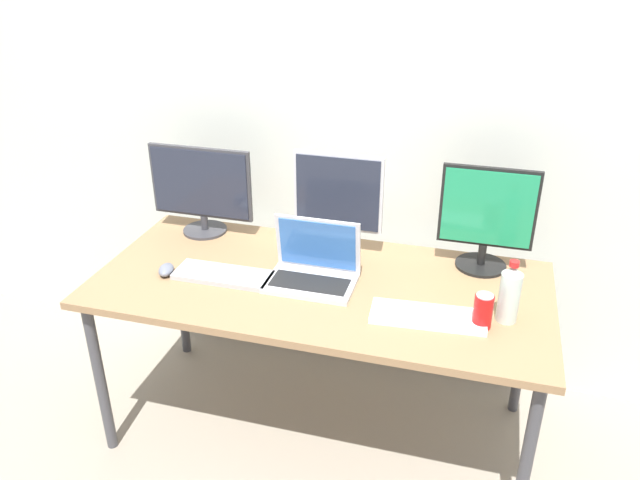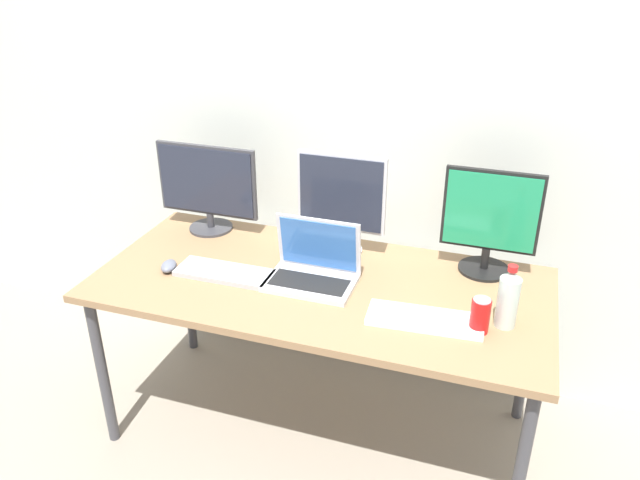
# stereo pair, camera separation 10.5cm
# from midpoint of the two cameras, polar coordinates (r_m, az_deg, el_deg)

# --- Properties ---
(ground_plane) EXTENTS (16.00, 16.00, 0.00)m
(ground_plane) POSITION_cam_midpoint_polar(r_m,az_deg,el_deg) (2.87, -1.09, -16.67)
(ground_plane) COLOR gray
(wall_back) EXTENTS (7.00, 0.08, 2.60)m
(wall_back) POSITION_cam_midpoint_polar(r_m,az_deg,el_deg) (2.74, 2.31, 12.49)
(wall_back) COLOR silver
(wall_back) RESTS_ON ground
(work_desk) EXTENTS (1.76, 0.81, 0.74)m
(work_desk) POSITION_cam_midpoint_polar(r_m,az_deg,el_deg) (2.45, -1.23, -4.97)
(work_desk) COLOR #424247
(work_desk) RESTS_ON ground
(monitor_left) EXTENTS (0.47, 0.20, 0.40)m
(monitor_left) POSITION_cam_midpoint_polar(r_m,az_deg,el_deg) (2.79, -11.87, 4.62)
(monitor_left) COLOR #38383D
(monitor_left) RESTS_ON work_desk
(monitor_center) EXTENTS (0.37, 0.18, 0.43)m
(monitor_center) POSITION_cam_midpoint_polar(r_m,az_deg,el_deg) (2.55, 0.48, 3.63)
(monitor_center) COLOR silver
(monitor_center) RESTS_ON work_desk
(monitor_right) EXTENTS (0.37, 0.20, 0.42)m
(monitor_right) POSITION_cam_midpoint_polar(r_m,az_deg,el_deg) (2.50, 13.85, 2.06)
(monitor_right) COLOR black
(monitor_right) RESTS_ON work_desk
(laptop_silver) EXTENTS (0.34, 0.23, 0.25)m
(laptop_silver) POSITION_cam_midpoint_polar(r_m,az_deg,el_deg) (2.40, -1.84, -2.58)
(laptop_silver) COLOR silver
(laptop_silver) RESTS_ON work_desk
(keyboard_main) EXTENTS (0.41, 0.17, 0.02)m
(keyboard_main) POSITION_cam_midpoint_polar(r_m,az_deg,el_deg) (2.22, 8.50, -6.95)
(keyboard_main) COLOR white
(keyboard_main) RESTS_ON work_desk
(keyboard_aux) EXTENTS (0.39, 0.15, 0.02)m
(keyboard_aux) POSITION_cam_midpoint_polar(r_m,az_deg,el_deg) (2.48, -10.04, -3.19)
(keyboard_aux) COLOR #B2B2B7
(keyboard_aux) RESTS_ON work_desk
(mouse_by_keyboard) EXTENTS (0.08, 0.10, 0.04)m
(mouse_by_keyboard) POSITION_cam_midpoint_polar(r_m,az_deg,el_deg) (2.55, -15.03, -2.66)
(mouse_by_keyboard) COLOR slate
(mouse_by_keyboard) RESTS_ON work_desk
(water_bottle) EXTENTS (0.07, 0.07, 0.23)m
(water_bottle) POSITION_cam_midpoint_polar(r_m,az_deg,el_deg) (2.22, 15.67, -4.77)
(water_bottle) COLOR silver
(water_bottle) RESTS_ON work_desk
(soda_can_near_keyboard) EXTENTS (0.07, 0.07, 0.13)m
(soda_can_near_keyboard) POSITION_cam_midpoint_polar(r_m,az_deg,el_deg) (2.19, 13.35, -6.36)
(soda_can_near_keyboard) COLOR red
(soda_can_near_keyboard) RESTS_ON work_desk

